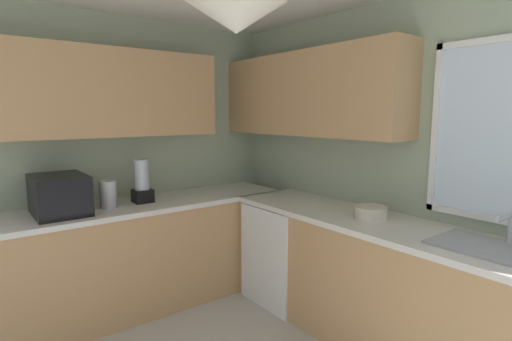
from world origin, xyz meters
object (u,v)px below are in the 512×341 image
at_px(dishwasher, 289,252).
at_px(kettle, 108,194).
at_px(sink_assembly, 497,249).
at_px(bowl, 371,213).
at_px(microwave, 59,195).
at_px(blender_appliance, 142,183).

relative_size(dishwasher, kettle, 3.97).
relative_size(sink_assembly, bowl, 2.88).
height_order(kettle, bowl, kettle).
bearing_deg(kettle, microwave, -93.33).
relative_size(kettle, bowl, 0.96).
xyz_separation_m(microwave, bowl, (1.48, 1.71, -0.10)).
distance_m(dishwasher, bowl, 0.97).
distance_m(sink_assembly, blender_appliance, 2.55).
relative_size(dishwasher, bowl, 3.82).
distance_m(kettle, bowl, 2.00).
relative_size(microwave, sink_assembly, 0.74).
distance_m(kettle, blender_appliance, 0.29).
height_order(sink_assembly, bowl, sink_assembly).
relative_size(microwave, kettle, 2.23).
xyz_separation_m(microwave, kettle, (0.02, 0.34, -0.04)).
bearing_deg(dishwasher, microwave, -111.41).
distance_m(dishwasher, microwave, 1.91).
xyz_separation_m(dishwasher, kettle, (-0.64, -1.34, 0.58)).
distance_m(microwave, bowl, 2.27).
bearing_deg(kettle, sink_assembly, 31.09).
relative_size(microwave, bowl, 2.14).
bearing_deg(bowl, dishwasher, -177.91).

